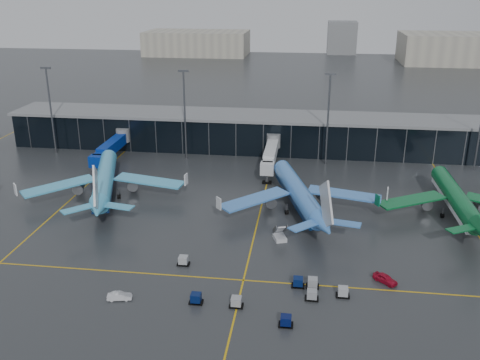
# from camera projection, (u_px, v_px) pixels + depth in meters

# --- Properties ---
(ground) EXTENTS (600.00, 600.00, 0.00)m
(ground) POSITION_uv_depth(u_px,v_px,m) (203.00, 238.00, 107.10)
(ground) COLOR #282B2D
(ground) RESTS_ON ground
(terminal_pier) EXTENTS (142.00, 17.00, 10.70)m
(terminal_pier) POSITION_uv_depth(u_px,v_px,m) (243.00, 131.00, 162.80)
(terminal_pier) COLOR black
(terminal_pier) RESTS_ON ground
(jet_bridges) EXTENTS (94.00, 27.50, 7.20)m
(jet_bridges) POSITION_uv_depth(u_px,v_px,m) (111.00, 147.00, 149.77)
(jet_bridges) COLOR #595B60
(jet_bridges) RESTS_ON ground
(flood_masts) EXTENTS (203.00, 0.50, 25.50)m
(flood_masts) POSITION_uv_depth(u_px,v_px,m) (255.00, 114.00, 148.10)
(flood_masts) COLOR #595B60
(flood_masts) RESTS_ON ground
(distant_hangars) EXTENTS (260.00, 71.00, 22.00)m
(distant_hangars) POSITION_uv_depth(u_px,v_px,m) (359.00, 46.00, 348.71)
(distant_hangars) COLOR #B2AD99
(distant_hangars) RESTS_ON ground
(taxi_lines) EXTENTS (220.00, 120.00, 0.02)m
(taxi_lines) POSITION_uv_depth(u_px,v_px,m) (258.00, 219.00, 115.71)
(taxi_lines) COLOR gold
(taxi_lines) RESTS_ON ground
(airliner_arkefly) EXTENTS (51.01, 54.62, 13.81)m
(airliner_arkefly) POSITION_uv_depth(u_px,v_px,m) (104.00, 169.00, 125.66)
(airliner_arkefly) COLOR #44B2E1
(airliner_arkefly) RESTS_ON ground
(airliner_klm_near) EXTENTS (49.39, 53.05, 13.52)m
(airliner_klm_near) POSITION_uv_depth(u_px,v_px,m) (299.00, 181.00, 118.08)
(airliner_klm_near) COLOR #4181D7
(airliner_klm_near) RESTS_ON ground
(airliner_aer_lingus) EXTENTS (37.51, 42.50, 12.83)m
(airliner_aer_lingus) POSITION_uv_depth(u_px,v_px,m) (457.00, 187.00, 115.72)
(airliner_aer_lingus) COLOR #0B612E
(airliner_aer_lingus) RESTS_ON ground
(baggage_carts) EXTENTS (30.38, 17.45, 1.70)m
(baggage_carts) POSITION_uv_depth(u_px,v_px,m) (270.00, 291.00, 87.24)
(baggage_carts) COLOR black
(baggage_carts) RESTS_ON ground
(mobile_airstair) EXTENTS (3.14, 3.75, 3.45)m
(mobile_airstair) POSITION_uv_depth(u_px,v_px,m) (280.00, 236.00, 106.11)
(mobile_airstair) COLOR silver
(mobile_airstair) RESTS_ON ground
(service_van_red) EXTENTS (4.41, 4.30, 1.50)m
(service_van_red) POSITION_uv_depth(u_px,v_px,m) (385.00, 279.00, 91.01)
(service_van_red) COLOR #AA0D26
(service_van_red) RESTS_ON ground
(service_van_white) EXTENTS (4.14, 2.16, 1.30)m
(service_van_white) POSITION_uv_depth(u_px,v_px,m) (120.00, 296.00, 86.12)
(service_van_white) COLOR silver
(service_van_white) RESTS_ON ground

